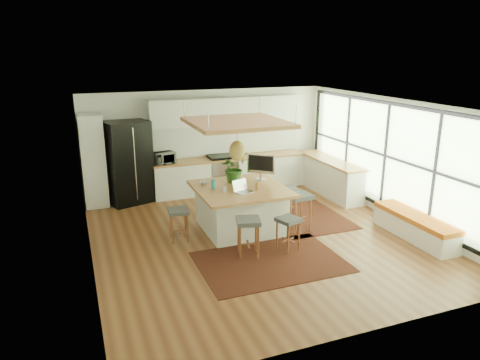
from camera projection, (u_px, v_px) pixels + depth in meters
name	position (u px, v px, depth m)	size (l,w,h in m)	color
floor	(258.00, 237.00, 9.18)	(7.00, 7.00, 0.00)	brown
ceiling	(259.00, 105.00, 8.42)	(7.00, 7.00, 0.00)	white
wall_back	(207.00, 141.00, 11.94)	(6.50, 6.50, 0.00)	white
wall_front	(367.00, 242.00, 5.67)	(6.50, 6.50, 0.00)	white
wall_left	(85.00, 192.00, 7.69)	(7.00, 7.00, 0.00)	white
wall_right	(393.00, 160.00, 9.92)	(7.00, 7.00, 0.00)	white
window_wall	(392.00, 157.00, 9.89)	(0.10, 6.20, 2.60)	black
pantry	(93.00, 161.00, 10.70)	(0.55, 0.60, 2.25)	white
back_counter_base	(231.00, 174.00, 12.10)	(4.20, 0.60, 0.88)	white
back_counter_top	(230.00, 158.00, 11.97)	(4.24, 0.64, 0.05)	#B0703E
backsplash	(227.00, 140.00, 12.11)	(4.20, 0.02, 0.80)	white
upper_cabinets	(228.00, 111.00, 11.74)	(4.20, 0.34, 0.70)	white
range	(222.00, 173.00, 12.00)	(0.76, 0.62, 1.00)	#A5A5AA
right_counter_base	(330.00, 177.00, 11.86)	(0.60, 2.50, 0.88)	white
right_counter_top	(331.00, 160.00, 11.73)	(0.64, 2.54, 0.05)	#B0703E
window_bench	(415.00, 227.00, 9.05)	(0.52, 2.00, 0.50)	white
ceiling_panel	(237.00, 136.00, 8.86)	(1.86, 1.86, 0.80)	#B0703E
rug_near	(271.00, 262.00, 8.09)	(2.60, 1.80, 0.01)	black
rug_right	(297.00, 214.00, 10.43)	(1.80, 2.60, 0.01)	black
fridge	(128.00, 166.00, 11.02)	(1.02, 0.80, 2.05)	black
island	(240.00, 208.00, 9.45)	(1.85, 1.85, 0.93)	#B0703E
stool_near_left	(248.00, 238.00, 8.25)	(0.43, 0.43, 0.73)	#43464A
stool_near_right	(288.00, 233.00, 8.48)	(0.39, 0.39, 0.66)	#43464A
stool_right_front	(298.00, 214.00, 9.46)	(0.47, 0.47, 0.80)	#43464A
stool_right_back	(287.00, 202.00, 10.21)	(0.41, 0.41, 0.70)	#43464A
stool_left_side	(179.00, 224.00, 8.92)	(0.39, 0.39, 0.67)	#43464A
laptop	(244.00, 187.00, 8.97)	(0.36, 0.38, 0.27)	#A5A5AA
monitor	(261.00, 168.00, 9.81)	(0.62, 0.22, 0.58)	#A5A5AA
microwave	(164.00, 157.00, 11.25)	(0.52, 0.29, 0.35)	#A5A5AA
island_plant	(234.00, 171.00, 9.65)	(0.58, 0.65, 0.50)	#1E4C19
island_bowl	(205.00, 183.00, 9.55)	(0.20, 0.20, 0.05)	silver
island_bottle_0	(214.00, 185.00, 9.20)	(0.07, 0.07, 0.19)	#34AED1
island_bottle_1	(225.00, 187.00, 9.02)	(0.07, 0.07, 0.19)	white
island_bottle_2	(257.00, 186.00, 9.11)	(0.07, 0.07, 0.19)	#A17035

